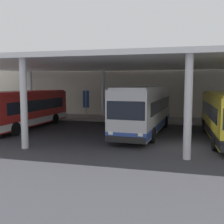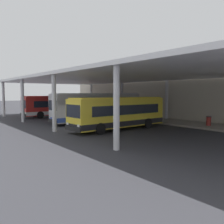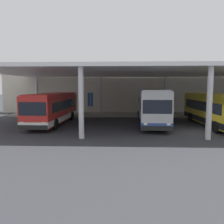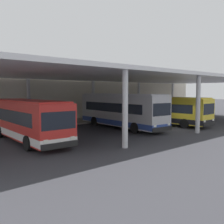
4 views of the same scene
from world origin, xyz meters
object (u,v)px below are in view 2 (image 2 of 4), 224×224
Objects in this scene: bus_second_bay at (97,107)px; banner_sign at (105,103)px; bus_nearest_bay at (58,106)px; bus_middle_bay at (119,113)px; trash_bin at (209,121)px.

bus_second_bay is 3.58× the size of banner_sign.
bus_second_bay is 9.70m from banner_sign.
bus_second_bay reaches higher than bus_nearest_bay.
bus_nearest_bay is 3.31× the size of banner_sign.
bus_middle_bay is at bearing -30.95° from banner_sign.
bus_nearest_bay is 0.92× the size of bus_second_bay.
bus_nearest_bay is 10.16m from bus_second_bay.
bus_second_bay is at bearing -146.36° from trash_bin.
bus_nearest_bay is at bearing 176.58° from bus_middle_bay.
trash_bin is (10.48, 6.97, -1.16)m from bus_second_bay.
bus_second_bay is 1.08× the size of bus_middle_bay.
bus_nearest_bay is 7.47m from banner_sign.
bus_middle_bay is (5.82, -1.35, -0.19)m from bus_second_bay.
bus_nearest_bay reaches higher than trash_bin.
bus_middle_bay is at bearing -3.42° from bus_nearest_bay.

